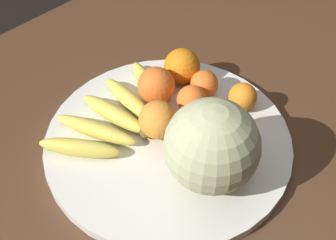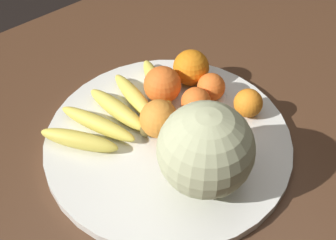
% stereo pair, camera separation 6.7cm
% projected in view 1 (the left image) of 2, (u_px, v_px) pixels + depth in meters
% --- Properties ---
extents(kitchen_table, '(1.46, 0.95, 0.70)m').
position_uv_depth(kitchen_table, '(151.00, 155.00, 0.99)').
color(kitchen_table, '#4C301E').
rests_on(kitchen_table, ground_plane).
extents(fruit_bowl, '(0.47, 0.47, 0.02)m').
position_uv_depth(fruit_bowl, '(168.00, 141.00, 0.89)').
color(fruit_bowl, silver).
rests_on(fruit_bowl, kitchen_table).
extents(melon, '(0.16, 0.16, 0.16)m').
position_uv_depth(melon, '(212.00, 146.00, 0.76)').
color(melon, '#B2B789').
rests_on(melon, fruit_bowl).
extents(banana_bunch, '(0.30, 0.18, 0.03)m').
position_uv_depth(banana_bunch, '(116.00, 115.00, 0.90)').
color(banana_bunch, brown).
rests_on(banana_bunch, fruit_bowl).
extents(orange_front_left, '(0.06, 0.06, 0.06)m').
position_uv_depth(orange_front_left, '(204.00, 84.00, 0.94)').
color(orange_front_left, orange).
rests_on(orange_front_left, fruit_bowl).
extents(orange_front_right, '(0.06, 0.06, 0.06)m').
position_uv_depth(orange_front_right, '(192.00, 100.00, 0.91)').
color(orange_front_right, orange).
rests_on(orange_front_right, fruit_bowl).
extents(orange_mid_center, '(0.08, 0.08, 0.08)m').
position_uv_depth(orange_mid_center, '(182.00, 66.00, 0.96)').
color(orange_mid_center, orange).
rests_on(orange_mid_center, fruit_bowl).
extents(orange_back_left, '(0.06, 0.06, 0.06)m').
position_uv_depth(orange_back_left, '(202.00, 119.00, 0.87)').
color(orange_back_left, orange).
rests_on(orange_back_left, fruit_bowl).
extents(orange_back_right, '(0.08, 0.08, 0.08)m').
position_uv_depth(orange_back_right, '(156.00, 86.00, 0.92)').
color(orange_back_right, orange).
rests_on(orange_back_right, fruit_bowl).
extents(orange_top_small, '(0.06, 0.06, 0.06)m').
position_uv_depth(orange_top_small, '(243.00, 97.00, 0.92)').
color(orange_top_small, orange).
rests_on(orange_top_small, fruit_bowl).
extents(orange_side_extra, '(0.07, 0.07, 0.07)m').
position_uv_depth(orange_side_extra, '(158.00, 120.00, 0.86)').
color(orange_side_extra, orange).
rests_on(orange_side_extra, fruit_bowl).
extents(produce_tag, '(0.09, 0.07, 0.00)m').
position_uv_depth(produce_tag, '(208.00, 105.00, 0.94)').
color(produce_tag, white).
rests_on(produce_tag, fruit_bowl).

